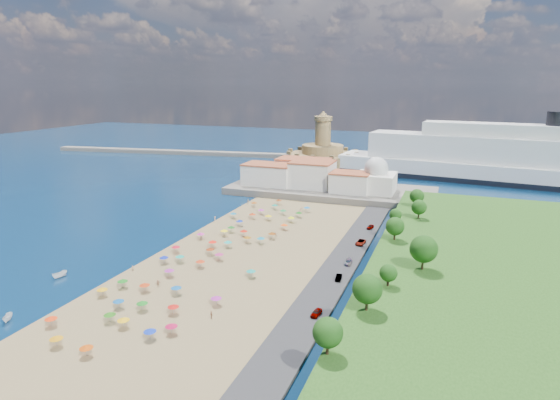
% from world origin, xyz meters
% --- Properties ---
extents(ground, '(700.00, 700.00, 0.00)m').
position_xyz_m(ground, '(0.00, 0.00, 0.00)').
color(ground, '#071938').
rests_on(ground, ground).
extents(terrace, '(90.00, 36.00, 3.00)m').
position_xyz_m(terrace, '(10.00, 73.00, 1.50)').
color(terrace, '#59544C').
rests_on(terrace, ground).
extents(jetty, '(18.00, 70.00, 2.40)m').
position_xyz_m(jetty, '(-12.00, 108.00, 1.20)').
color(jetty, '#59544C').
rests_on(jetty, ground).
extents(breakwater, '(199.03, 34.77, 2.60)m').
position_xyz_m(breakwater, '(-110.00, 153.00, 1.30)').
color(breakwater, '#59544C').
rests_on(breakwater, ground).
extents(waterfront_buildings, '(57.00, 29.00, 11.00)m').
position_xyz_m(waterfront_buildings, '(-3.05, 73.64, 7.88)').
color(waterfront_buildings, silver).
rests_on(waterfront_buildings, terrace).
extents(domed_building, '(16.00, 16.00, 15.00)m').
position_xyz_m(domed_building, '(30.00, 71.00, 8.97)').
color(domed_building, silver).
rests_on(domed_building, terrace).
extents(fortress, '(40.00, 40.00, 32.40)m').
position_xyz_m(fortress, '(-12.00, 138.00, 6.68)').
color(fortress, olive).
rests_on(fortress, ground).
extents(cruise_ship, '(163.32, 41.83, 35.34)m').
position_xyz_m(cruise_ship, '(81.92, 126.73, 10.47)').
color(cruise_ship, black).
rests_on(cruise_ship, ground).
extents(beach_parasols, '(30.40, 115.86, 2.20)m').
position_xyz_m(beach_parasols, '(-1.58, -12.12, 2.15)').
color(beach_parasols, gray).
rests_on(beach_parasols, beach).
extents(beachgoers, '(33.84, 90.76, 1.89)m').
position_xyz_m(beachgoers, '(-6.06, 4.01, 1.12)').
color(beachgoers, tan).
rests_on(beachgoers, beach).
extents(moored_boats, '(9.88, 25.18, 1.59)m').
position_xyz_m(moored_boats, '(-28.11, -49.64, 0.76)').
color(moored_boats, white).
rests_on(moored_boats, ground).
extents(parked_cars, '(2.69, 68.21, 1.36)m').
position_xyz_m(parked_cars, '(36.00, -2.31, 1.34)').
color(parked_cars, gray).
rests_on(parked_cars, promenade).
extents(hillside_trees, '(17.30, 104.68, 8.24)m').
position_xyz_m(hillside_trees, '(49.55, -12.17, 10.15)').
color(hillside_trees, '#382314').
rests_on(hillside_trees, hillside).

